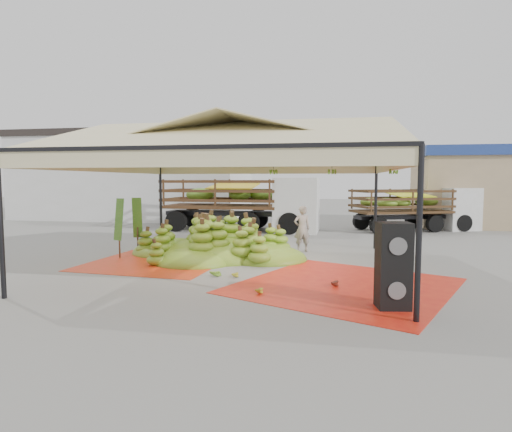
% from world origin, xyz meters
% --- Properties ---
extents(ground, '(90.00, 90.00, 0.00)m').
position_xyz_m(ground, '(0.00, 0.00, 0.00)').
color(ground, slate).
rests_on(ground, ground).
extents(canopy_tent, '(8.10, 8.10, 4.00)m').
position_xyz_m(canopy_tent, '(0.00, 0.00, 3.30)').
color(canopy_tent, black).
rests_on(canopy_tent, ground).
extents(building_white, '(14.30, 6.30, 5.40)m').
position_xyz_m(building_white, '(-10.00, 14.00, 2.71)').
color(building_white, silver).
rests_on(building_white, ground).
extents(building_tan, '(6.30, 5.30, 4.10)m').
position_xyz_m(building_tan, '(10.00, 13.00, 2.07)').
color(building_tan, tan).
rests_on(building_tan, ground).
extents(tarp_left, '(4.08, 3.91, 0.01)m').
position_xyz_m(tarp_left, '(-2.52, 0.14, 0.01)').
color(tarp_left, red).
rests_on(tarp_left, ground).
extents(tarp_right, '(5.86, 5.98, 0.01)m').
position_xyz_m(tarp_right, '(2.86, -1.65, 0.01)').
color(tarp_right, red).
rests_on(tarp_right, ground).
extents(banana_heap, '(7.08, 6.29, 1.30)m').
position_xyz_m(banana_heap, '(-0.98, 1.46, 0.65)').
color(banana_heap, '#557618').
rests_on(banana_heap, ground).
extents(hand_yellow_a, '(0.40, 0.33, 0.18)m').
position_xyz_m(hand_yellow_a, '(0.12, -1.27, 0.09)').
color(hand_yellow_a, '#ADA022').
rests_on(hand_yellow_a, ground).
extents(hand_yellow_b, '(0.41, 0.34, 0.18)m').
position_xyz_m(hand_yellow_b, '(0.97, -2.68, 0.09)').
color(hand_yellow_b, gold).
rests_on(hand_yellow_b, ground).
extents(hand_red_a, '(0.44, 0.36, 0.19)m').
position_xyz_m(hand_red_a, '(2.54, -1.75, 0.10)').
color(hand_red_a, '#511812').
rests_on(hand_red_a, ground).
extents(hand_red_b, '(0.42, 0.36, 0.18)m').
position_xyz_m(hand_red_b, '(3.68, -1.81, 0.09)').
color(hand_red_b, '#592D14').
rests_on(hand_red_b, ground).
extents(hand_green, '(0.58, 0.55, 0.20)m').
position_xyz_m(hand_green, '(-0.37, -1.21, 0.10)').
color(hand_green, '#377518').
rests_on(hand_green, ground).
extents(hanging_bunches, '(3.24, 0.24, 0.20)m').
position_xyz_m(hanging_bunches, '(2.52, -0.39, 2.62)').
color(hanging_bunches, '#357318').
rests_on(hanging_bunches, ground).
extents(speaker_stack, '(0.66, 0.60, 1.63)m').
position_xyz_m(speaker_stack, '(3.70, -3.26, 0.81)').
color(speaker_stack, black).
rests_on(speaker_stack, ground).
extents(banana_leaves, '(0.96, 1.36, 3.70)m').
position_xyz_m(banana_leaves, '(-3.70, 1.12, 0.00)').
color(banana_leaves, '#2F6E1D').
rests_on(banana_leaves, ground).
extents(vendor, '(0.66, 0.56, 1.55)m').
position_xyz_m(vendor, '(1.52, 2.87, 0.77)').
color(vendor, gray).
rests_on(vendor, ground).
extents(truck_left, '(7.37, 2.68, 2.51)m').
position_xyz_m(truck_left, '(-1.54, 8.56, 1.55)').
color(truck_left, '#4F2E1A').
rests_on(truck_left, ground).
extents(truck_right, '(6.25, 4.13, 2.04)m').
position_xyz_m(truck_right, '(6.58, 10.16, 1.26)').
color(truck_right, '#472C17').
rests_on(truck_right, ground).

